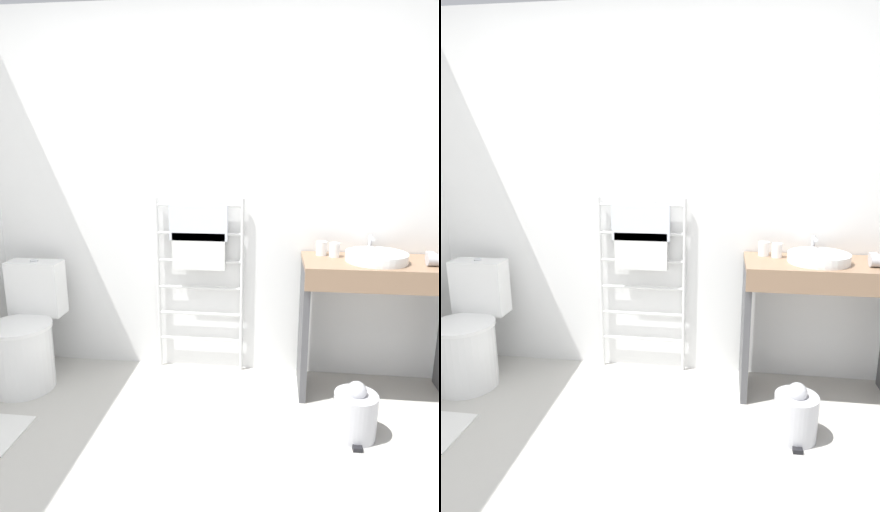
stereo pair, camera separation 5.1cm
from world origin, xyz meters
The scene contains 9 objects.
wall_back centered at (0.00, 1.65, 1.22)m, with size 3.31×0.12×2.44m, color white.
toilet centered at (-1.22, 1.21, 0.31)m, with size 0.41×0.55×0.81m.
towel_radiator centered at (-0.10, 1.54, 0.87)m, with size 0.61×0.06×1.22m.
vanity_counter centered at (1.06, 1.34, 0.59)m, with size 0.95×0.45×0.88m.
sink_basin centered at (1.01, 1.34, 0.91)m, with size 0.37×0.37×0.06m.
faucet centered at (1.01, 1.54, 0.96)m, with size 0.02×0.10×0.12m.
cup_near_wall centered at (0.70, 1.48, 0.92)m, with size 0.07×0.07×0.09m.
cup_near_edge centered at (0.78, 1.44, 0.92)m, with size 0.06×0.06×0.09m.
trash_bin centered at (0.86, 0.87, 0.14)m, with size 0.23×0.27×0.33m.
Camera 1 is at (0.40, -1.42, 1.56)m, focal length 32.00 mm.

